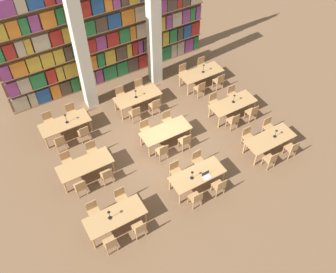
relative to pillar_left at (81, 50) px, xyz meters
The scene contains 57 objects.
ground_plane 5.26m from the pillar_left, 66.23° to the right, with size 40.00×40.00×0.00m, color brown.
bookshelf_bank 2.17m from the pillar_left, 35.42° to the left, with size 10.31×0.35×5.50m.
pillar_left is the anchor object (origin of this frame).
pillar_center 3.48m from the pillar_left, ahead, with size 0.52×0.52×6.00m.
reading_table_0 7.16m from the pillar_left, 105.11° to the right, with size 2.15×0.90×0.72m.
chair_0 8.02m from the pillar_left, 107.54° to the right, with size 0.42×0.40×0.89m.
chair_1 6.73m from the pillar_left, 111.60° to the right, with size 0.42×0.40×0.89m.
chair_2 7.78m from the pillar_left, 99.36° to the right, with size 0.42×0.40×0.89m.
chair_3 6.43m from the pillar_left, 101.67° to the right, with size 0.42×0.40×0.89m.
desk_lamp_0 7.08m from the pillar_left, 106.60° to the right, with size 0.14×0.14×0.45m.
reading_table_1 7.11m from the pillar_left, 75.45° to the right, with size 2.15×0.90×0.72m.
chair_4 7.74m from the pillar_left, 80.87° to the right, with size 0.42×0.40×0.89m.
chair_5 6.39m from the pillar_left, 78.60° to the right, with size 0.42×0.40×0.89m.
chair_6 7.96m from the pillar_left, 72.98° to the right, with size 0.42×0.40×0.89m.
chair_7 6.66m from the pillar_left, 69.00° to the right, with size 0.42×0.40×0.89m.
desk_lamp_1 6.97m from the pillar_left, 77.80° to the right, with size 0.14×0.14×0.42m.
laptop 7.36m from the pillar_left, 74.10° to the right, with size 0.32×0.22×0.21m.
reading_table_2 8.69m from the pillar_left, 50.84° to the right, with size 2.15×0.90×0.72m.
chair_8 8.99m from the pillar_left, 56.74° to the right, with size 0.42×0.40×0.89m.
chair_9 7.86m from the pillar_left, 50.56° to the right, with size 0.42×0.40×0.89m.
chair_10 9.63m from the pillar_left, 50.89° to the right, with size 0.42×0.40×0.89m.
chair_11 8.59m from the pillar_left, 44.44° to the right, with size 0.42×0.40×0.89m.
desk_lamp_2 8.75m from the pillar_left, 49.74° to the right, with size 0.14×0.14×0.42m.
reading_table_3 4.88m from the pillar_left, 115.02° to the right, with size 2.15×0.90×0.72m.
chair_12 5.74m from the pillar_left, 116.68° to the right, with size 0.42×0.40×0.89m.
chair_13 4.64m from the pillar_left, 126.37° to the right, with size 0.42×0.40×0.89m.
chair_14 5.39m from the pillar_left, 104.98° to the right, with size 0.42×0.40×0.89m.
chair_15 4.21m from the pillar_left, 111.43° to the right, with size 0.42×0.40×0.89m.
reading_table_4 4.91m from the pillar_left, 65.37° to the right, with size 2.15×0.90×0.72m.
chair_16 5.43m from the pillar_left, 75.37° to the right, with size 0.42×0.40×0.89m.
chair_17 4.24m from the pillar_left, 69.14° to the right, with size 0.42×0.40×0.89m.
chair_18 5.77m from the pillar_left, 63.61° to the right, with size 0.42×0.40×0.89m.
chair_19 4.67m from the pillar_left, 54.08° to the right, with size 0.42×0.40×0.89m.
reading_table_5 7.01m from the pillar_left, 37.21° to the right, with size 2.15×0.90×0.72m.
chair_20 7.17m from the pillar_left, 44.80° to the right, with size 0.42×0.40×0.89m.
chair_21 6.30m from the pillar_left, 34.42° to the right, with size 0.42×0.40×0.89m.
chair_22 7.90m from the pillar_left, 39.14° to the right, with size 0.42×0.40×0.89m.
chair_23 7.12m from the pillar_left, 29.33° to the right, with size 0.42×0.40×0.89m.
desk_lamp_3 6.91m from the pillar_left, 36.67° to the right, with size 0.14×0.14×0.45m.
reading_table_6 3.19m from the pillar_left, 142.06° to the right, with size 2.15×0.90×0.72m.
chair_24 3.94m from the pillar_left, 137.11° to the right, with size 0.42×0.40×0.89m.
chair_25 3.41m from the pillar_left, 164.97° to the right, with size 0.42×0.40×0.89m.
chair_26 3.45m from the pillar_left, 119.47° to the right, with size 0.42×0.40×0.89m.
chair_27 2.84m from the pillar_left, 152.90° to the right, with size 0.42×0.40×0.89m.
desk_lamp_4 2.87m from the pillar_left, 139.53° to the right, with size 0.14×0.14×0.49m.
reading_table_7 3.26m from the pillar_left, 37.92° to the right, with size 2.15×0.90×0.72m.
chair_28 3.53m from the pillar_left, 59.21° to the right, with size 0.42×0.40×0.89m.
chair_29 2.89m from the pillar_left, 27.46° to the right, with size 0.42×0.40×0.89m.
chair_30 4.00m from the pillar_left, 43.05° to the right, with size 0.42×0.40×0.89m.
chair_31 3.45m from the pillar_left, 16.14° to the right, with size 0.42×0.40×0.89m.
desk_lamp_5 2.97m from the pillar_left, 40.71° to the right, with size 0.14×0.14×0.44m.
reading_table_8 5.95m from the pillar_left, 15.39° to the right, with size 2.15×0.90×0.72m.
chair_32 5.77m from the pillar_left, 24.87° to the right, with size 0.42×0.40×0.89m.
chair_33 5.38m from the pillar_left, ahead, with size 0.42×0.40×0.89m.
chair_34 6.71m from the pillar_left, 20.55° to the right, with size 0.42×0.40×0.89m.
chair_35 6.38m from the pillar_left, ahead, with size 0.42×0.40×0.89m.
desk_lamp_6 5.88m from the pillar_left, 15.37° to the right, with size 0.14×0.14×0.48m.
Camera 1 is at (-5.28, -9.23, 12.17)m, focal length 40.00 mm.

